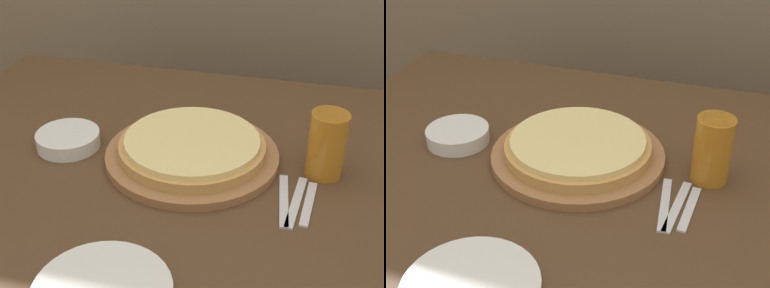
% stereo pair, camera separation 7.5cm
% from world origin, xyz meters
% --- Properties ---
extents(pizza_on_board, '(0.40, 0.40, 0.06)m').
position_xyz_m(pizza_on_board, '(-0.06, 0.05, 0.74)').
color(pizza_on_board, '#99663D').
rests_on(pizza_on_board, dining_table).
extents(beer_glass, '(0.08, 0.08, 0.15)m').
position_xyz_m(beer_glass, '(0.24, 0.06, 0.80)').
color(beer_glass, '#B7701E').
rests_on(beer_glass, dining_table).
extents(side_bowl, '(0.15, 0.15, 0.04)m').
position_xyz_m(side_bowl, '(-0.36, 0.03, 0.74)').
color(side_bowl, silver).
rests_on(side_bowl, dining_table).
extents(fork, '(0.04, 0.18, 0.00)m').
position_xyz_m(fork, '(0.17, -0.06, 0.72)').
color(fork, silver).
rests_on(fork, dining_table).
extents(dinner_knife, '(0.03, 0.18, 0.00)m').
position_xyz_m(dinner_knife, '(0.19, -0.06, 0.72)').
color(dinner_knife, silver).
rests_on(dinner_knife, dining_table).
extents(spoon, '(0.03, 0.15, 0.00)m').
position_xyz_m(spoon, '(0.22, -0.06, 0.72)').
color(spoon, silver).
rests_on(spoon, dining_table).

